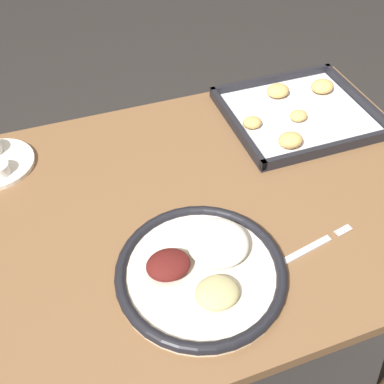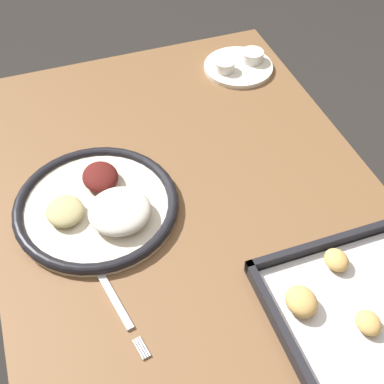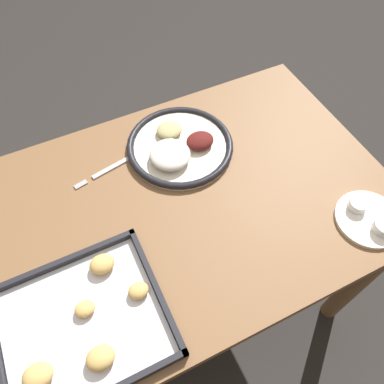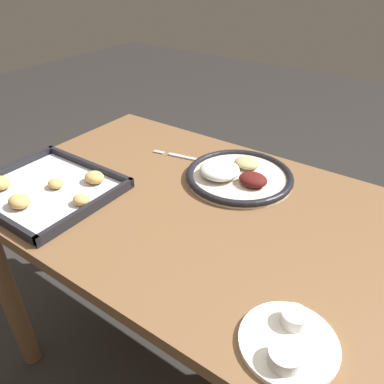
{
  "view_description": "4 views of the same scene",
  "coord_description": "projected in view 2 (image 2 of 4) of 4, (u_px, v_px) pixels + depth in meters",
  "views": [
    {
      "loc": [
        -0.22,
        -0.57,
        1.37
      ],
      "look_at": [
        -0.02,
        0.0,
        0.74
      ],
      "focal_mm": 42.0,
      "sensor_mm": 36.0,
      "label": 1
    },
    {
      "loc": [
        0.59,
        -0.22,
        1.44
      ],
      "look_at": [
        -0.02,
        0.0,
        0.74
      ],
      "focal_mm": 50.0,
      "sensor_mm": 36.0,
      "label": 2
    },
    {
      "loc": [
        0.21,
        0.47,
        1.51
      ],
      "look_at": [
        -0.02,
        0.0,
        0.74
      ],
      "focal_mm": 35.0,
      "sensor_mm": 36.0,
      "label": 3
    },
    {
      "loc": [
        -0.47,
        0.64,
        1.25
      ],
      "look_at": [
        -0.02,
        0.0,
        0.74
      ],
      "focal_mm": 35.0,
      "sensor_mm": 36.0,
      "label": 4
    }
  ],
  "objects": [
    {
      "name": "dinner_plate",
      "position": [
        98.0,
        205.0,
        0.95
      ],
      "size": [
        0.3,
        0.3,
        0.05
      ],
      "color": "beige",
      "rests_on": "dining_table"
    },
    {
      "name": "ground_plane",
      "position": [
        194.0,
        377.0,
        1.48
      ],
      "size": [
        8.0,
        8.0,
        0.0
      ],
      "primitive_type": "plane",
      "color": "#282623"
    },
    {
      "name": "fork",
      "position": [
        111.0,
        294.0,
        0.84
      ],
      "size": [
        0.22,
        0.05,
        0.0
      ],
      "rotation": [
        0.0,
        0.0,
        0.19
      ],
      "color": "silver",
      "rests_on": "dining_table"
    },
    {
      "name": "dining_table",
      "position": [
        195.0,
        251.0,
        1.05
      ],
      "size": [
        1.06,
        0.71,
        0.71
      ],
      "color": "brown",
      "rests_on": "ground_plane"
    },
    {
      "name": "saucer_plate",
      "position": [
        239.0,
        65.0,
        1.25
      ],
      "size": [
        0.16,
        0.16,
        0.03
      ],
      "color": "white",
      "rests_on": "dining_table"
    }
  ]
}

